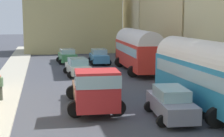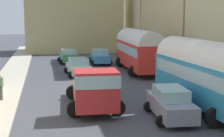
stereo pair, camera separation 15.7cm
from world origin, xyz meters
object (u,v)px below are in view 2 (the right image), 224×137
at_px(car_3, 100,57).
at_px(car_0, 79,67).
at_px(cargo_truck_1, 94,88).
at_px(parked_bus_1, 207,72).
at_px(parked_bus_2, 138,48).
at_px(pedestrian_4, 0,86).
at_px(car_2, 170,103).
at_px(car_1, 68,56).

bearing_deg(car_3, car_0, -113.99).
distance_m(cargo_truck_1, car_0, 11.74).
height_order(cargo_truck_1, car_0, cargo_truck_1).
distance_m(parked_bus_1, parked_bus_2, 13.98).
height_order(parked_bus_1, pedestrian_4, parked_bus_1).
bearing_deg(pedestrian_4, car_0, 56.52).
distance_m(cargo_truck_1, car_2, 4.36).
xyz_separation_m(cargo_truck_1, car_0, (0.27, 11.73, -0.51)).
height_order(cargo_truck_1, car_1, cargo_truck_1).
height_order(parked_bus_1, car_2, parked_bus_1).
bearing_deg(cargo_truck_1, pedestrian_4, 150.80).
distance_m(cargo_truck_1, pedestrian_4, 6.27).
bearing_deg(parked_bus_2, car_3, 115.60).
height_order(car_3, pedestrian_4, pedestrian_4).
distance_m(car_1, car_2, 22.69).
distance_m(parked_bus_2, car_0, 6.16).
relative_size(parked_bus_1, parked_bus_2, 0.98).
height_order(parked_bus_2, car_3, parked_bus_2).
bearing_deg(car_0, parked_bus_2, 11.12).
bearing_deg(car_3, car_1, 157.76).
relative_size(car_2, pedestrian_4, 2.52).
bearing_deg(pedestrian_4, car_3, 60.53).
bearing_deg(car_2, parked_bus_1, 24.97).
bearing_deg(cargo_truck_1, parked_bus_2, 64.50).
distance_m(car_1, pedestrian_4, 17.86).
bearing_deg(car_0, pedestrian_4, -123.48).
bearing_deg(pedestrian_4, car_2, -30.37).
height_order(car_0, car_1, car_1).
distance_m(car_2, pedestrian_4, 10.59).
distance_m(parked_bus_2, car_1, 9.61).
height_order(car_0, car_2, car_2).
relative_size(car_3, pedestrian_4, 2.23).
relative_size(cargo_truck_1, car_1, 1.81).
relative_size(car_0, car_3, 1.08).
xyz_separation_m(car_0, car_3, (3.10, 6.96, 0.05)).
height_order(car_0, pedestrian_4, pedestrian_4).
bearing_deg(parked_bus_1, car_1, 106.59).
bearing_deg(parked_bus_2, parked_bus_1, -89.56).
bearing_deg(car_3, car_2, -89.16).
bearing_deg(car_1, car_3, -22.24).
height_order(parked_bus_1, car_0, parked_bus_1).
bearing_deg(car_2, car_1, 99.46).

